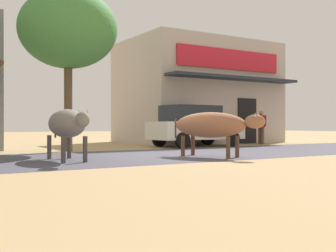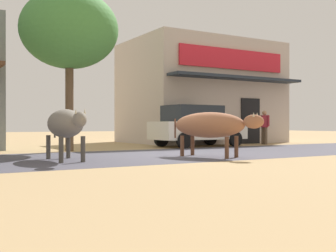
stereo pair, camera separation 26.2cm
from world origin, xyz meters
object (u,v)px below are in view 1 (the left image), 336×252
at_px(roadside_tree, 68,30).
at_px(pedestrian_by_shop, 261,125).
at_px(cow_near_brown, 67,124).
at_px(cow_far_dark, 212,125).
at_px(parked_hatchback_car, 194,126).

distance_m(roadside_tree, pedestrian_by_shop, 9.50).
distance_m(cow_near_brown, pedestrian_by_shop, 10.92).
bearing_deg(cow_near_brown, cow_far_dark, -12.45).
xyz_separation_m(roadside_tree, parked_hatchback_car, (5.24, 0.17, -3.20)).
relative_size(roadside_tree, pedestrian_by_shop, 3.58).
bearing_deg(cow_far_dark, pedestrian_by_shop, 36.64).
bearing_deg(roadside_tree, pedestrian_by_shop, 1.71).
bearing_deg(parked_hatchback_car, cow_near_brown, -149.37).
xyz_separation_m(roadside_tree, cow_near_brown, (-1.23, -3.66, -3.14)).
height_order(roadside_tree, parked_hatchback_car, roadside_tree).
xyz_separation_m(parked_hatchback_car, cow_near_brown, (-6.47, -3.83, 0.07)).
height_order(roadside_tree, cow_near_brown, roadside_tree).
xyz_separation_m(cow_far_dark, pedestrian_by_shop, (6.41, 4.76, 0.00)).
bearing_deg(cow_far_dark, cow_near_brown, 167.55).
distance_m(parked_hatchback_car, pedestrian_by_shop, 3.71).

